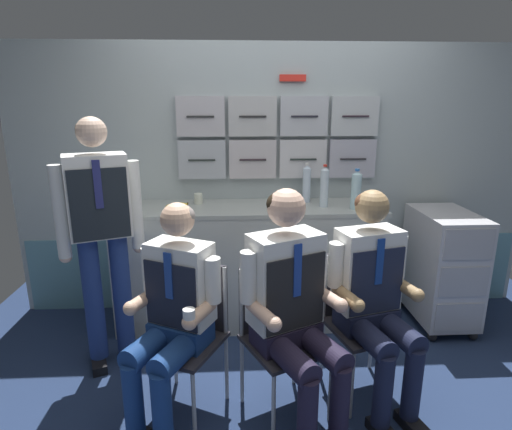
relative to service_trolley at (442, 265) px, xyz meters
name	(u,v)px	position (x,y,z in m)	size (l,w,h in m)	color
ground	(298,416)	(-1.26, -0.97, -0.50)	(4.80, 4.80, 0.04)	#1E2C4C
galley_bulkhead	(276,183)	(-1.26, 0.41, 0.58)	(4.20, 0.14, 2.15)	#A4B1B4
galley_counter	(248,264)	(-1.50, 0.12, -0.01)	(2.03, 0.53, 0.95)	#AEB4AF
service_trolley	(442,265)	(0.00, 0.00, 0.00)	(0.40, 0.65, 0.91)	black
folding_chair_left	(190,321)	(-1.86, -0.81, 0.03)	(0.54, 0.54, 0.84)	#A8AAAF
crew_member_left	(172,310)	(-1.93, -0.96, 0.18)	(0.55, 0.65, 1.22)	black
folding_chair_center	(277,322)	(-1.37, -0.85, 0.03)	(0.53, 0.53, 0.84)	#A8AAAF
crew_member_center	(293,301)	(-1.31, -0.99, 0.23)	(0.59, 0.71, 1.30)	black
folding_chair_right	(357,307)	(-0.87, -0.70, 0.03)	(0.49, 0.49, 0.84)	#A8AAAF
crew_member_right	(375,292)	(-0.83, -0.85, 0.20)	(0.51, 0.66, 1.25)	black
crew_member_standing	(101,226)	(-2.44, -0.40, 0.48)	(0.49, 0.35, 1.63)	black
water_bottle_clear	(307,184)	(-1.04, 0.24, 0.61)	(0.06, 0.06, 0.31)	silver
water_bottle_blue_cap	(356,190)	(-0.71, 0.01, 0.60)	(0.07, 0.07, 0.30)	silver
sparkling_bottle_green	(324,187)	(-0.93, 0.08, 0.61)	(0.06, 0.06, 0.32)	silver
paper_cup_blue	(294,203)	(-1.16, 0.04, 0.50)	(0.06, 0.06, 0.07)	white
coffee_cup_white	(198,198)	(-1.88, 0.23, 0.50)	(0.06, 0.06, 0.08)	silver
snack_banana	(177,205)	(-2.03, 0.10, 0.48)	(0.17, 0.10, 0.04)	yellow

